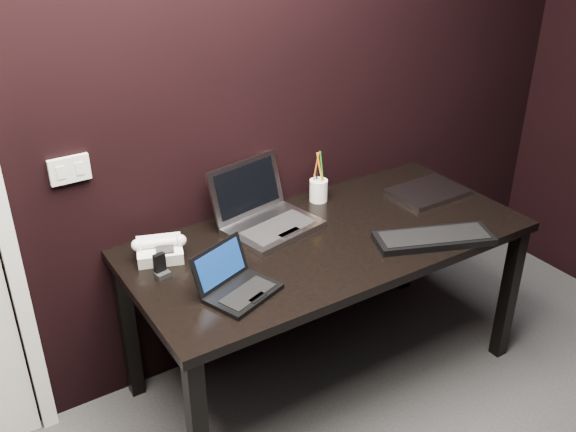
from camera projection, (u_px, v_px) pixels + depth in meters
wall_back at (215, 95)px, 2.60m from camera, size 4.00×0.00×4.00m
wall_switch at (70, 170)px, 2.38m from camera, size 0.15×0.02×0.10m
desk at (328, 252)px, 2.74m from camera, size 1.70×0.80×0.74m
netbook at (237, 285)px, 2.32m from camera, size 0.32×0.30×0.16m
silver_laptop at (266, 216)px, 2.76m from camera, size 0.44×0.41×0.26m
ext_keyboard at (434, 238)px, 2.66m from camera, size 0.52×0.34×0.03m
closed_laptop at (428, 192)px, 3.05m from camera, size 0.34×0.25×0.02m
desk_phone at (160, 249)px, 2.53m from camera, size 0.22×0.21×0.11m
mobile_phone at (161, 268)px, 2.42m from camera, size 0.06×0.05×0.09m
pen_cup at (319, 189)px, 2.97m from camera, size 0.10×0.10×0.24m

